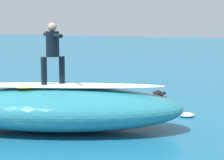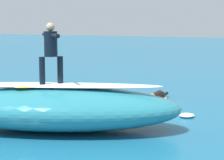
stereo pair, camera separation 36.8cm
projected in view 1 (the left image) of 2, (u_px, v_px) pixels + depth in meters
The scene contains 8 objects.
ground_plane at pixel (81, 110), 14.62m from camera, with size 120.00×120.00×0.00m, color #196084.
wave_crest at pixel (58, 108), 11.94m from camera, with size 6.94×2.60×1.21m, color teal.
wave_foam_lip at pixel (57, 85), 11.85m from camera, with size 5.90×0.91×0.08m, color white.
surfboard_riding at pixel (53, 85), 11.86m from camera, with size 2.05×0.47×0.07m, color yellow.
surfer_riding at pixel (53, 49), 11.72m from camera, with size 1.20×1.20×1.68m.
surfboard_paddling at pixel (155, 100), 16.19m from camera, with size 1.95×0.55×0.09m, color #EAE5C6.
surfer_paddling at pixel (156, 95), 16.28m from camera, with size 0.29×1.64×0.30m.
foam_patch_far at pixel (187, 115), 13.61m from camera, with size 0.51×0.46×0.12m, color white.
Camera 1 is at (-6.34, 12.90, 3.05)m, focal length 69.32 mm.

